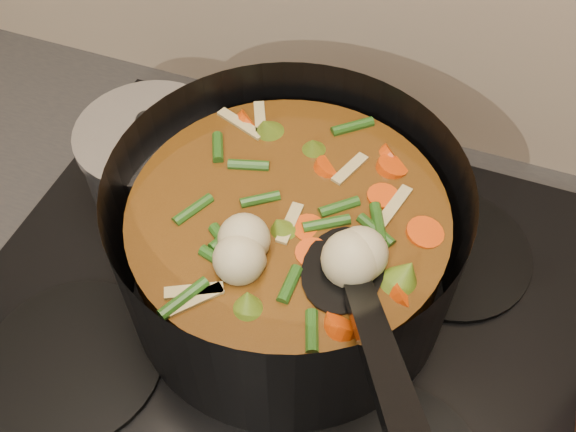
% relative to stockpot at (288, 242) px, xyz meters
% --- Properties ---
extents(stovetop, '(0.62, 0.54, 0.03)m').
position_rel_stockpot_xyz_m(stovetop, '(-0.01, -0.03, -0.09)').
color(stovetop, black).
rests_on(stovetop, counter).
extents(stockpot, '(0.40, 0.44, 0.24)m').
position_rel_stockpot_xyz_m(stockpot, '(0.00, 0.00, 0.00)').
color(stockpot, black).
rests_on(stockpot, stovetop).
extents(saucepan, '(0.16, 0.16, 0.13)m').
position_rel_stockpot_xyz_m(saucepan, '(-0.18, 0.06, -0.02)').
color(saucepan, silver).
rests_on(saucepan, stovetop).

